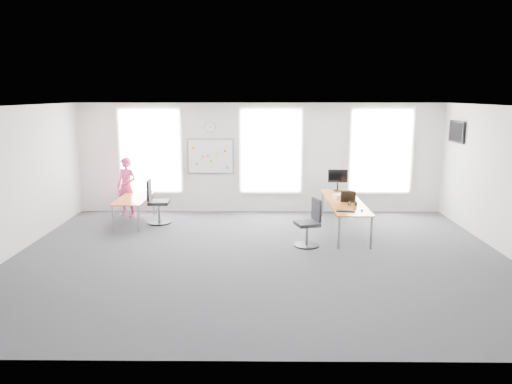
{
  "coord_description": "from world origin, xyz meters",
  "views": [
    {
      "loc": [
        0.03,
        -9.61,
        3.22
      ],
      "look_at": [
        -0.08,
        1.2,
        1.1
      ],
      "focal_mm": 35.0,
      "sensor_mm": 36.0,
      "label": 1
    }
  ],
  "objects_px": {
    "keyboard": "(346,211)",
    "headphones": "(352,204)",
    "chair_right": "(310,226)",
    "chair_left": "(156,204)",
    "desk_right": "(345,203)",
    "monitor": "(338,178)",
    "person": "(127,187)",
    "desk_left": "(134,199)"
  },
  "relations": [
    {
      "from": "chair_right",
      "to": "headphones",
      "type": "relative_size",
      "value": 5.13
    },
    {
      "from": "chair_right",
      "to": "person",
      "type": "relative_size",
      "value": 0.65
    },
    {
      "from": "desk_left",
      "to": "keyboard",
      "type": "bearing_deg",
      "value": -19.29
    },
    {
      "from": "keyboard",
      "to": "desk_left",
      "type": "bearing_deg",
      "value": 171.19
    },
    {
      "from": "keyboard",
      "to": "monitor",
      "type": "bearing_deg",
      "value": 96.16
    },
    {
      "from": "desk_left",
      "to": "desk_right",
      "type": "bearing_deg",
      "value": -7.48
    },
    {
      "from": "chair_right",
      "to": "headphones",
      "type": "distance_m",
      "value": 1.29
    },
    {
      "from": "chair_right",
      "to": "keyboard",
      "type": "relative_size",
      "value": 2.56
    },
    {
      "from": "headphones",
      "to": "chair_left",
      "type": "bearing_deg",
      "value": 160.43
    },
    {
      "from": "chair_right",
      "to": "monitor",
      "type": "xyz_separation_m",
      "value": [
        0.96,
        2.49,
        0.62
      ]
    },
    {
      "from": "person",
      "to": "desk_right",
      "type": "bearing_deg",
      "value": 9.41
    },
    {
      "from": "desk_right",
      "to": "person",
      "type": "xyz_separation_m",
      "value": [
        -5.57,
        1.4,
        0.12
      ]
    },
    {
      "from": "headphones",
      "to": "desk_right",
      "type": "bearing_deg",
      "value": 93.68
    },
    {
      "from": "desk_right",
      "to": "person",
      "type": "height_order",
      "value": "person"
    },
    {
      "from": "desk_right",
      "to": "headphones",
      "type": "distance_m",
      "value": 0.54
    },
    {
      "from": "chair_left",
      "to": "person",
      "type": "relative_size",
      "value": 0.7
    },
    {
      "from": "chair_left",
      "to": "person",
      "type": "distance_m",
      "value": 1.22
    },
    {
      "from": "chair_right",
      "to": "desk_right",
      "type": "bearing_deg",
      "value": 125.71
    },
    {
      "from": "desk_right",
      "to": "headphones",
      "type": "bearing_deg",
      "value": -80.79
    },
    {
      "from": "keyboard",
      "to": "headphones",
      "type": "xyz_separation_m",
      "value": [
        0.24,
        0.56,
        0.04
      ]
    },
    {
      "from": "chair_right",
      "to": "headphones",
      "type": "bearing_deg",
      "value": 107.83
    },
    {
      "from": "headphones",
      "to": "monitor",
      "type": "relative_size",
      "value": 0.35
    },
    {
      "from": "desk_right",
      "to": "desk_left",
      "type": "relative_size",
      "value": 1.64
    },
    {
      "from": "chair_left",
      "to": "headphones",
      "type": "xyz_separation_m",
      "value": [
        4.73,
        -1.18,
        0.29
      ]
    },
    {
      "from": "desk_right",
      "to": "monitor",
      "type": "height_order",
      "value": "monitor"
    },
    {
      "from": "person",
      "to": "keyboard",
      "type": "distance_m",
      "value": 5.95
    },
    {
      "from": "monitor",
      "to": "desk_left",
      "type": "bearing_deg",
      "value": -171.46
    },
    {
      "from": "headphones",
      "to": "monitor",
      "type": "height_order",
      "value": "monitor"
    },
    {
      "from": "chair_left",
      "to": "person",
      "type": "bearing_deg",
      "value": 48.14
    },
    {
      "from": "chair_right",
      "to": "headphones",
      "type": "height_order",
      "value": "chair_right"
    },
    {
      "from": "chair_left",
      "to": "keyboard",
      "type": "distance_m",
      "value": 4.82
    },
    {
      "from": "monitor",
      "to": "desk_right",
      "type": "bearing_deg",
      "value": -88.53
    },
    {
      "from": "desk_left",
      "to": "person",
      "type": "height_order",
      "value": "person"
    },
    {
      "from": "chair_right",
      "to": "keyboard",
      "type": "bearing_deg",
      "value": 84.02
    },
    {
      "from": "chair_left",
      "to": "chair_right",
      "type": "bearing_deg",
      "value": -120.53
    },
    {
      "from": "desk_right",
      "to": "keyboard",
      "type": "bearing_deg",
      "value": -98.26
    },
    {
      "from": "keyboard",
      "to": "monitor",
      "type": "height_order",
      "value": "monitor"
    },
    {
      "from": "desk_left",
      "to": "monitor",
      "type": "height_order",
      "value": "monitor"
    },
    {
      "from": "desk_left",
      "to": "monitor",
      "type": "distance_m",
      "value": 5.27
    },
    {
      "from": "keyboard",
      "to": "monitor",
      "type": "xyz_separation_m",
      "value": [
        0.18,
        2.33,
        0.33
      ]
    },
    {
      "from": "desk_left",
      "to": "keyboard",
      "type": "relative_size",
      "value": 4.53
    },
    {
      "from": "chair_left",
      "to": "headphones",
      "type": "bearing_deg",
      "value": -107.44
    }
  ]
}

